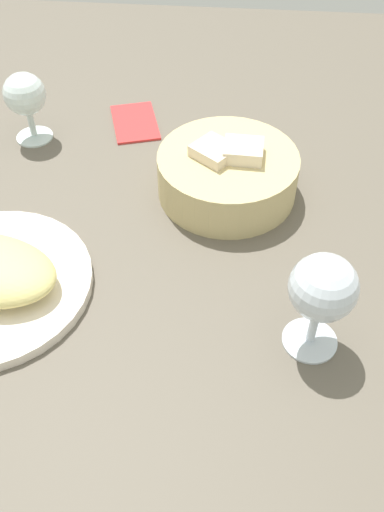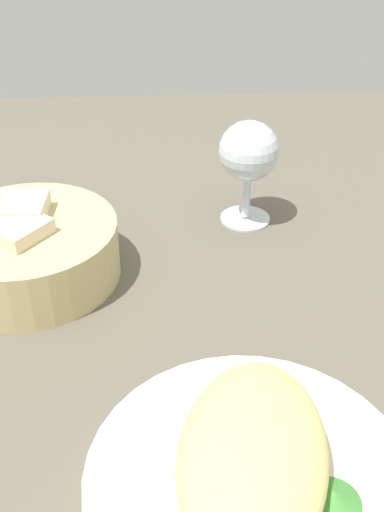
# 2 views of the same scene
# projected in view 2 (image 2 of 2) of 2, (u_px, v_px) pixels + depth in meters

# --- Properties ---
(ground_plane) EXTENTS (1.40, 1.40, 0.02)m
(ground_plane) POSITION_uv_depth(u_px,v_px,m) (93.00, 366.00, 0.59)
(ground_plane) COLOR #5F574A
(plate) EXTENTS (0.25, 0.25, 0.01)m
(plate) POSITION_uv_depth(u_px,v_px,m) (251.00, 478.00, 0.47)
(plate) COLOR white
(plate) RESTS_ON ground_plane
(omelette) EXTENTS (0.20, 0.15, 0.04)m
(omelette) POSITION_uv_depth(u_px,v_px,m) (253.00, 454.00, 0.45)
(omelette) COLOR #DECD79
(omelette) RESTS_ON plate
(lettuce_garnish) EXTENTS (0.04, 0.04, 0.01)m
(lettuce_garnish) POSITION_uv_depth(u_px,v_px,m) (334.00, 497.00, 0.44)
(lettuce_garnish) COLOR #428C39
(lettuce_garnish) RESTS_ON plate
(bread_basket) EXTENTS (0.20, 0.20, 0.08)m
(bread_basket) POSITION_uv_depth(u_px,v_px,m) (28.00, 249.00, 0.67)
(bread_basket) COLOR #CDB97F
(bread_basket) RESTS_ON ground_plane
(wine_glass_near) EXTENTS (0.07, 0.07, 0.13)m
(wine_glass_near) POSITION_uv_depth(u_px,v_px,m) (249.00, 156.00, 0.74)
(wine_glass_near) COLOR silver
(wine_glass_near) RESTS_ON ground_plane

